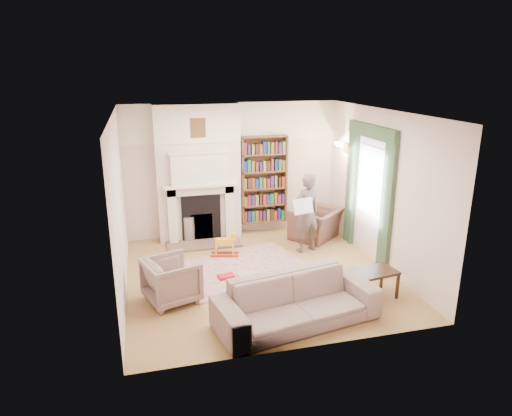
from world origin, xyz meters
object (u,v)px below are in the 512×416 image
object	(u,v)px
armchair_left	(172,280)
coffee_table	(373,284)
paraffin_heater	(189,229)
rocking_horse	(225,244)
bookcase	(264,180)
armchair_reading	(316,224)
man_reading	(306,213)
sofa	(297,301)

from	to	relation	value
armchair_left	coffee_table	world-z (taller)	armchair_left
paraffin_heater	rocking_horse	bearing A→B (deg)	-58.30
bookcase	rocking_horse	size ratio (longest dim) A/B	3.45
rocking_horse	coffee_table	bearing A→B (deg)	-34.12
bookcase	coffee_table	bearing A→B (deg)	-75.32
armchair_reading	man_reading	xyz separation A→B (m)	(-0.45, -0.60, 0.46)
coffee_table	paraffin_heater	bearing A→B (deg)	120.50
bookcase	sofa	bearing A→B (deg)	-98.21
man_reading	rocking_horse	size ratio (longest dim) A/B	2.93
coffee_table	paraffin_heater	world-z (taller)	paraffin_heater
man_reading	sofa	bearing A→B (deg)	52.34
sofa	paraffin_heater	xyz separation A→B (m)	(-1.12, 3.54, -0.06)
sofa	coffee_table	distance (m)	1.48
coffee_table	bookcase	bearing A→B (deg)	96.05
bookcase	man_reading	bearing A→B (deg)	-68.16
armchair_reading	armchair_left	bearing A→B (deg)	-7.15
coffee_table	paraffin_heater	xyz separation A→B (m)	(-2.53, 3.12, 0.05)
bookcase	paraffin_heater	world-z (taller)	bookcase
armchair_left	paraffin_heater	world-z (taller)	armchair_left
armchair_reading	sofa	size ratio (longest dim) A/B	0.42
armchair_left	man_reading	bearing A→B (deg)	-81.16
sofa	coffee_table	size ratio (longest dim) A/B	3.31
armchair_reading	man_reading	size ratio (longest dim) A/B	0.63
bookcase	armchair_left	distance (m)	3.56
armchair_reading	paraffin_heater	distance (m)	2.66
armchair_reading	armchair_left	xyz separation A→B (m)	(-3.16, -2.00, 0.03)
man_reading	coffee_table	bearing A→B (deg)	85.33
bookcase	paraffin_heater	size ratio (longest dim) A/B	3.36
man_reading	rocking_horse	xyz separation A→B (m)	(-1.60, 0.13, -0.55)
paraffin_heater	man_reading	bearing A→B (deg)	-25.92
man_reading	rocking_horse	world-z (taller)	man_reading
armchair_reading	paraffin_heater	size ratio (longest dim) A/B	1.78
sofa	coffee_table	bearing A→B (deg)	6.13
armchair_left	armchair_reading	bearing A→B (deg)	-76.15
bookcase	coffee_table	xyz separation A→B (m)	(0.87, -3.34, -0.95)
coffee_table	paraffin_heater	distance (m)	4.02
armchair_left	man_reading	size ratio (longest dim) A/B	0.49
bookcase	armchair_reading	distance (m)	1.45
bookcase	sofa	size ratio (longest dim) A/B	0.80
bookcase	armchair_reading	bearing A→B (deg)	-35.14
armchair_reading	paraffin_heater	bearing A→B (deg)	-49.36
man_reading	paraffin_heater	size ratio (longest dim) A/B	2.85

